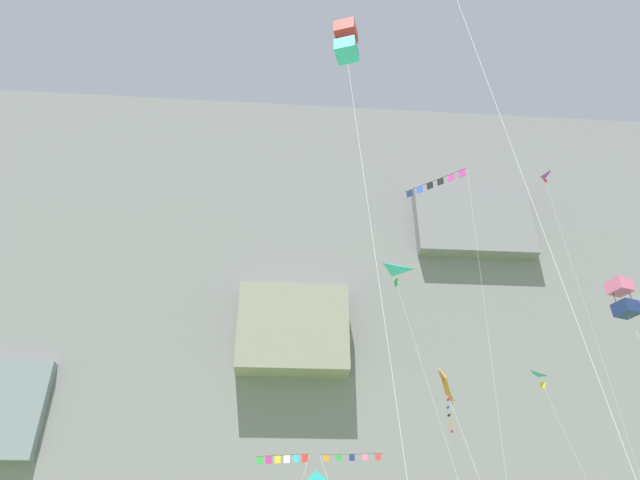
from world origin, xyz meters
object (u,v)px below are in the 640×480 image
kite_box_high_center (623,298)px  kite_delta_low_left (394,287)px  kite_banner_upper_mid (282,464)px  kite_diamond_low_right (447,389)px  kite_banner_front_field (438,193)px  kite_box_mid_left (346,42)px  kite_delta_mid_center (550,386)px  kite_banner_near_cliff (352,467)px  kite_delta_high_right (550,206)px

kite_box_high_center → kite_delta_low_left: bearing=139.8°
kite_box_high_center → kite_banner_upper_mid: 22.34m
kite_box_high_center → kite_diamond_low_right: size_ratio=1.16×
kite_diamond_low_right → kite_banner_front_field: size_ratio=0.48×
kite_banner_upper_mid → kite_box_mid_left: bearing=-83.0°
kite_box_high_center → kite_banner_upper_mid: kite_box_high_center is taller
kite_banner_upper_mid → kite_delta_low_left: bearing=-9.0°
kite_box_high_center → kite_delta_low_left: (-10.80, 9.13, 4.81)m
kite_box_high_center → kite_banner_front_field: 15.86m
kite_box_high_center → kite_banner_upper_mid: bearing=150.8°
kite_box_high_center → kite_box_mid_left: bearing=-151.6°
kite_delta_mid_center → kite_banner_near_cliff: size_ratio=1.72×
kite_diamond_low_right → kite_delta_mid_center: bearing=23.7°
kite_delta_mid_center → kite_delta_high_right: bearing=-86.1°
kite_banner_near_cliff → kite_diamond_low_right: bearing=-4.4°
kite_box_high_center → kite_diamond_low_right: 12.28m
kite_banner_upper_mid → kite_banner_front_field: bearing=-14.8°
kite_delta_mid_center → kite_banner_front_field: (-8.49, -5.78, 13.09)m
kite_box_high_center → kite_banner_near_cliff: (-14.15, 9.64, -7.39)m
kite_banner_front_field → kite_banner_near_cliff: kite_banner_front_field is taller
kite_banner_upper_mid → kite_delta_mid_center: size_ratio=0.58×
kite_banner_upper_mid → kite_diamond_low_right: 11.69m
kite_delta_mid_center → kite_delta_low_left: bearing=-161.7°
kite_diamond_low_right → kite_banner_near_cliff: kite_diamond_low_right is taller
kite_box_high_center → kite_banner_near_cliff: 18.65m
kite_delta_mid_center → kite_banner_near_cliff: kite_delta_mid_center is taller
kite_delta_mid_center → kite_banner_front_field: size_ratio=0.50×
kite_delta_low_left → kite_box_high_center: bearing=-40.2°
kite_delta_low_left → kite_banner_front_field: kite_banner_front_field is taller
kite_box_high_center → kite_delta_low_left: size_ratio=0.79×
kite_banner_upper_mid → kite_delta_high_right: size_ratio=0.28×
kite_box_high_center → kite_banner_near_cliff: kite_box_high_center is taller
kite_banner_upper_mid → kite_delta_high_right: (20.15, -2.71, 18.67)m
kite_banner_upper_mid → kite_delta_mid_center: 20.91m
kite_delta_mid_center → kite_banner_near_cliff: (-15.48, -3.49, -6.38)m
kite_banner_near_cliff → kite_banner_upper_mid: bearing=170.9°
kite_diamond_low_right → kite_banner_front_field: 14.78m
kite_box_high_center → kite_delta_high_right: size_ratio=0.55×
kite_delta_low_left → kite_banner_upper_mid: bearing=171.0°
kite_delta_high_right → kite_banner_upper_mid: bearing=172.4°
kite_delta_mid_center → kite_diamond_low_right: bearing=-156.3°
kite_delta_low_left → kite_delta_high_right: (12.50, -1.49, 6.69)m
kite_banner_upper_mid → kite_banner_near_cliff: size_ratio=1.00×
kite_box_mid_left → kite_banner_near_cliff: bearing=83.8°
kite_delta_mid_center → kite_box_mid_left: 29.75m
kite_diamond_low_right → kite_banner_near_cliff: 8.01m
kite_delta_mid_center → kite_box_mid_left: bearing=-128.6°
kite_delta_mid_center → kite_delta_high_right: size_ratio=0.49×
kite_banner_upper_mid → kite_delta_mid_center: bearing=8.1°
kite_banner_front_field → kite_banner_upper_mid: bearing=165.2°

